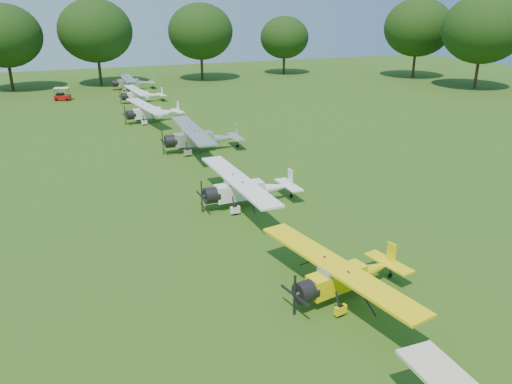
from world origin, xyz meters
TOP-DOWN VIEW (x-y plane):
  - ground at (0.00, 0.00)m, footprint 160.00×160.00m
  - tree_belt at (3.57, 0.16)m, footprint 137.36×130.27m
  - aircraft_2 at (0.49, -9.99)m, footprint 5.91×9.35m
  - aircraft_3 at (0.49, 1.41)m, footprint 6.43×10.21m
  - aircraft_4 at (1.35, 14.51)m, footprint 6.97×11.09m
  - aircraft_5 at (-0.11, 27.57)m, footprint 6.39×10.15m
  - aircraft_6 at (0.95, 39.47)m, footprint 5.81×9.25m
  - aircraft_7 at (1.65, 50.74)m, footprint 6.38×10.14m
  - golf_cart at (-8.41, 44.94)m, footprint 2.21×1.72m

SIDE VIEW (x-z plane):
  - ground at x=0.00m, z-range 0.00..0.00m
  - golf_cart at x=-8.41m, z-range -0.28..1.39m
  - aircraft_6 at x=0.95m, z-range 0.15..1.97m
  - aircraft_2 at x=0.49m, z-range 0.15..1.99m
  - aircraft_5 at x=-0.11m, z-range 0.17..2.16m
  - aircraft_7 at x=1.65m, z-range 0.17..2.17m
  - aircraft_3 at x=0.49m, z-range 0.17..2.19m
  - aircraft_4 at x=1.35m, z-range 0.18..2.37m
  - tree_belt at x=3.57m, z-range 0.77..15.29m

